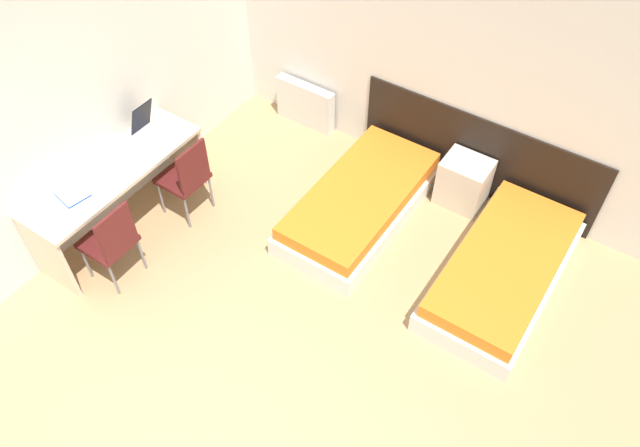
% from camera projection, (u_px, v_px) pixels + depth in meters
% --- Properties ---
extents(ground_plane, '(20.00, 20.00, 0.00)m').
position_uv_depth(ground_plane, '(168.00, 440.00, 4.84)').
color(ground_plane, tan).
extents(wall_back, '(5.29, 0.05, 2.70)m').
position_uv_depth(wall_back, '(422.00, 54.00, 5.97)').
color(wall_back, silver).
rests_on(wall_back, ground_plane).
extents(wall_left, '(0.05, 4.86, 2.70)m').
position_uv_depth(wall_left, '(111.00, 80.00, 5.70)').
color(wall_left, silver).
rests_on(wall_left, ground_plane).
extents(headboard_panel, '(2.56, 0.03, 0.92)m').
position_uv_depth(headboard_panel, '(476.00, 156.00, 6.33)').
color(headboard_panel, black).
rests_on(headboard_panel, ground_plane).
extents(bed_near_window, '(0.92, 1.90, 0.36)m').
position_uv_depth(bed_near_window, '(360.00, 202.00, 6.29)').
color(bed_near_window, silver).
rests_on(bed_near_window, ground_plane).
extents(bed_near_door, '(0.92, 1.90, 0.36)m').
position_uv_depth(bed_near_door, '(503.00, 270.00, 5.72)').
color(bed_near_door, silver).
rests_on(bed_near_door, ground_plane).
extents(nightstand, '(0.47, 0.39, 0.53)m').
position_uv_depth(nightstand, '(464.00, 182.00, 6.35)').
color(nightstand, beige).
rests_on(nightstand, ground_plane).
extents(radiator, '(0.73, 0.12, 0.54)m').
position_uv_depth(radiator, '(305.00, 104.00, 7.19)').
color(radiator, silver).
rests_on(radiator, ground_plane).
extents(desk, '(0.58, 1.81, 0.78)m').
position_uv_depth(desk, '(117.00, 183.00, 5.88)').
color(desk, beige).
rests_on(desk, ground_plane).
extents(chair_near_laptop, '(0.42, 0.42, 0.93)m').
position_uv_depth(chair_near_laptop, '(186.00, 175.00, 6.05)').
color(chair_near_laptop, '#511919').
rests_on(chair_near_laptop, ground_plane).
extents(chair_near_notebook, '(0.42, 0.42, 0.93)m').
position_uv_depth(chair_near_notebook, '(111.00, 240.00, 5.51)').
color(chair_near_notebook, '#511919').
rests_on(chair_near_notebook, ground_plane).
extents(laptop, '(0.36, 0.25, 0.36)m').
position_uv_depth(laptop, '(150.00, 129.00, 6.01)').
color(laptop, silver).
rests_on(laptop, desk).
extents(open_notebook, '(0.30, 0.28, 0.02)m').
position_uv_depth(open_notebook, '(72.00, 194.00, 5.52)').
color(open_notebook, '#1E4793').
rests_on(open_notebook, desk).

